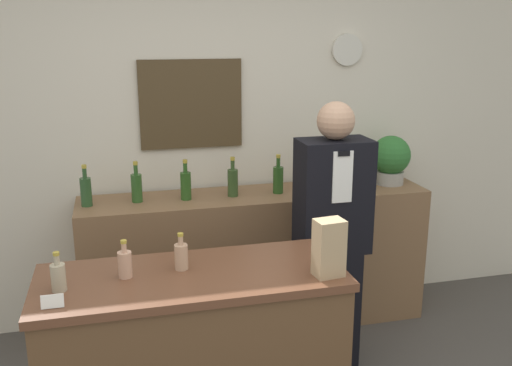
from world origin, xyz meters
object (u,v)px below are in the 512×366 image
tape_dispenser (332,269)px  shopkeeper (331,241)px  paper_bag (329,248)px  potted_plant (391,158)px

tape_dispenser → shopkeeper: bearing=68.4°
paper_bag → tape_dispenser: bearing=32.2°
potted_plant → tape_dispenser: potted_plant is taller
shopkeeper → potted_plant: shopkeeper is taller
potted_plant → paper_bag: size_ratio=1.31×
shopkeeper → tape_dispenser: (-0.28, -0.70, 0.15)m
tape_dispenser → potted_plant: bearing=54.2°
paper_bag → tape_dispenser: 0.12m
shopkeeper → tape_dispenser: bearing=-111.6°
shopkeeper → paper_bag: 0.82m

